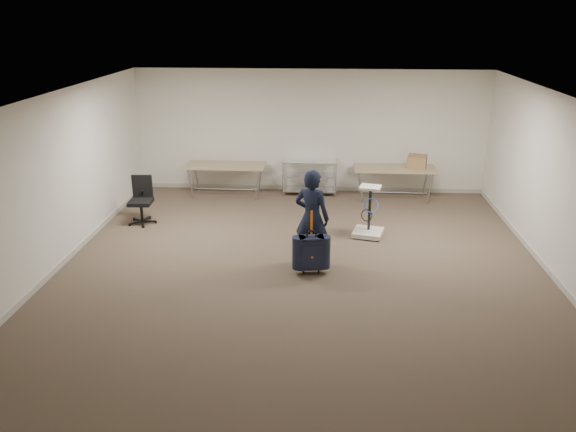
{
  "coord_description": "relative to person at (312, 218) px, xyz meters",
  "views": [
    {
      "loc": [
        0.33,
        -8.22,
        4.01
      ],
      "look_at": [
        -0.24,
        0.3,
        0.87
      ],
      "focal_mm": 35.0,
      "sensor_mm": 36.0,
      "label": 1
    }
  ],
  "objects": [
    {
      "name": "person",
      "position": [
        0.0,
        0.0,
        0.0
      ],
      "size": [
        0.69,
        0.58,
        1.63
      ],
      "primitive_type": "imported",
      "rotation": [
        0.0,
        0.0,
        2.77
      ],
      "color": "black",
      "rests_on": "ground"
    },
    {
      "name": "folding_table_right",
      "position": [
        1.75,
        3.54,
        -0.14
      ],
      "size": [
        1.8,
        0.75,
        0.73
      ],
      "color": "#A08562",
      "rests_on": "ground"
    },
    {
      "name": "wire_shelf",
      "position": [
        -0.15,
        3.79,
        -0.37
      ],
      "size": [
        1.22,
        0.47,
        0.8
      ],
      "color": "silver",
      "rests_on": "ground"
    },
    {
      "name": "cardboard_box",
      "position": [
        2.23,
        3.54,
        0.06
      ],
      "size": [
        0.46,
        0.39,
        0.3
      ],
      "primitive_type": "cube",
      "rotation": [
        0.0,
        0.0,
        -0.27
      ],
      "color": "brown",
      "rests_on": "folding_table_right"
    },
    {
      "name": "room_shell",
      "position": [
        -0.15,
        0.98,
        -0.76
      ],
      "size": [
        8.0,
        9.0,
        9.0
      ],
      "color": "white",
      "rests_on": "ground"
    },
    {
      "name": "office_chair",
      "position": [
        -3.43,
        1.69,
        -0.53
      ],
      "size": [
        0.57,
        0.57,
        0.94
      ],
      "color": "black",
      "rests_on": "ground"
    },
    {
      "name": "folding_table_left",
      "position": [
        -2.05,
        3.54,
        -0.14
      ],
      "size": [
        1.8,
        0.75,
        0.73
      ],
      "color": "#A08562",
      "rests_on": "ground"
    },
    {
      "name": "ground",
      "position": [
        -0.15,
        -0.41,
        -0.81
      ],
      "size": [
        9.0,
        9.0,
        0.0
      ],
      "primitive_type": "plane",
      "color": "#4D3B2F",
      "rests_on": "ground"
    },
    {
      "name": "suitcase",
      "position": [
        0.01,
        -0.4,
        -0.45
      ],
      "size": [
        0.42,
        0.28,
        1.07
      ],
      "color": "black",
      "rests_on": "ground"
    },
    {
      "name": "equipment_cart",
      "position": [
        1.04,
        1.28,
        -0.56
      ],
      "size": [
        0.65,
        0.65,
        0.98
      ],
      "color": "beige",
      "rests_on": "ground"
    }
  ]
}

